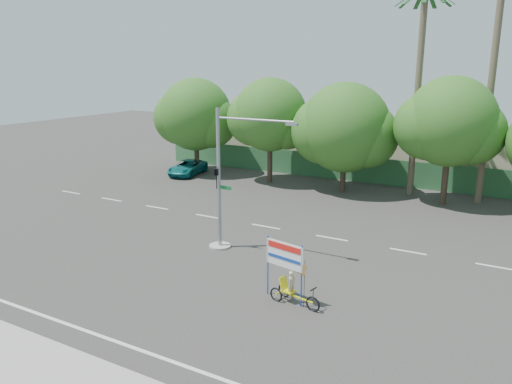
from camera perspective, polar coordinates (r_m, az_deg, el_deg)
The scene contains 14 objects.
ground at distance 21.22m, azimuth -4.40°, elevation -10.77°, with size 120.00×120.00×0.00m, color #33302D.
sidewalk_near at distance 16.33m, azimuth -20.03°, elevation -19.83°, with size 50.00×2.40×0.12m, color gray.
fence at distance 39.75m, azimuth 12.95°, elevation 2.42°, with size 38.00×0.08×2.00m, color #336B3D.
building_left at distance 47.30m, azimuth 2.89°, elevation 5.88°, with size 12.00×8.00×4.00m, color beige.
building_right at distance 42.63m, azimuth 25.14°, elevation 3.31°, with size 14.00×8.00×3.60m, color beige.
tree_far_left at distance 42.23m, azimuth -6.97°, elevation 8.54°, with size 7.14×6.00×7.96m.
tree_left at distance 38.51m, azimuth 1.57°, elevation 8.52°, with size 6.66×5.60×8.07m.
tree_center at distance 36.21m, azimuth 10.05°, elevation 6.98°, with size 7.62×6.40×7.85m.
tree_right at distance 34.47m, azimuth 21.23°, elevation 7.16°, with size 6.90×5.80×8.36m.
palm_tall at distance 35.56m, azimuth 25.77°, elevation 15.39°, with size 3.73×3.79×17.45m.
palm_short at distance 36.16m, azimuth 18.19°, elevation 13.48°, with size 3.73×3.79×14.45m.
traffic_signal at distance 24.52m, azimuth -3.67°, elevation -0.01°, with size 4.72×1.10×7.00m.
trike_billboard at distance 19.57m, azimuth 3.81°, elevation -9.75°, with size 2.52×0.88×2.52m.
pickup_truck at distance 42.17m, azimuth -7.83°, elevation 2.79°, with size 2.03×4.41×1.23m, color #0F6C6E.
Camera 1 is at (10.74, -15.92, 9.02)m, focal length 35.00 mm.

